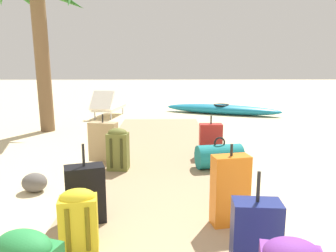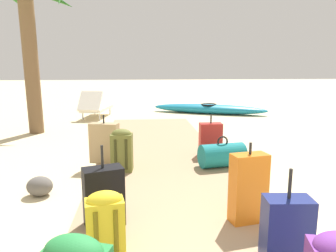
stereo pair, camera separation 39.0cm
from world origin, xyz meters
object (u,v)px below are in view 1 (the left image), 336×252
at_px(suitcase_tan, 103,142).
at_px(lounge_chair, 108,106).
at_px(suitcase_orange, 230,190).
at_px(backpack_olive, 118,148).
at_px(suitcase_navy, 256,237).
at_px(duffel_bag_teal, 219,156).
at_px(suitcase_black, 85,194).
at_px(suitcase_red, 211,140).
at_px(palm_tree_far_left, 41,11).
at_px(backpack_yellow, 79,218).
at_px(kayak, 221,109).

xyz_separation_m(suitcase_tan, lounge_chair, (-0.73, 4.67, -0.05)).
height_order(suitcase_orange, lounge_chair, suitcase_orange).
distance_m(backpack_olive, suitcase_navy, 2.60).
bearing_deg(backpack_olive, lounge_chair, 101.13).
bearing_deg(duffel_bag_teal, suitcase_orange, -96.67).
xyz_separation_m(suitcase_black, suitcase_tan, (-0.18, 1.92, 0.03)).
xyz_separation_m(suitcase_red, backpack_olive, (-1.38, -0.64, 0.05)).
bearing_deg(suitcase_red, suitcase_orange, -93.96).
relative_size(suitcase_navy, lounge_chair, 0.46).
xyz_separation_m(suitcase_navy, palm_tree_far_left, (-3.30, 5.38, 2.33)).
bearing_deg(suitcase_orange, suitcase_tan, 126.94).
bearing_deg(suitcase_black, suitcase_orange, -2.93).
relative_size(backpack_olive, palm_tree_far_left, 0.16).
height_order(backpack_olive, suitcase_tan, suitcase_tan).
height_order(suitcase_black, palm_tree_far_left, palm_tree_far_left).
bearing_deg(duffel_bag_teal, backpack_yellow, -125.57).
bearing_deg(backpack_olive, suitcase_navy, -61.16).
xyz_separation_m(lounge_chair, kayak, (3.46, 0.54, -0.18)).
bearing_deg(duffel_bag_teal, palm_tree_far_left, 138.48).
xyz_separation_m(backpack_olive, backpack_yellow, (-0.04, -1.98, -0.04)).
relative_size(suitcase_black, suitcase_navy, 1.00).
bearing_deg(suitcase_navy, suitcase_red, 87.61).
relative_size(backpack_yellow, kayak, 0.14).
distance_m(duffel_bag_teal, palm_tree_far_left, 5.21).
xyz_separation_m(duffel_bag_teal, lounge_chair, (-2.41, 5.04, 0.08)).
height_order(suitcase_red, kayak, suitcase_red).
bearing_deg(suitcase_black, lounge_chair, 97.84).
relative_size(suitcase_tan, suitcase_navy, 0.97).
bearing_deg(suitcase_tan, suitcase_black, -84.62).
xyz_separation_m(backpack_yellow, lounge_chair, (-0.96, 7.06, -0.02)).
distance_m(suitcase_navy, palm_tree_far_left, 6.73).
distance_m(suitcase_orange, lounge_chair, 7.02).
xyz_separation_m(backpack_olive, palm_tree_far_left, (-2.04, 3.11, 2.29)).
height_order(suitcase_red, duffel_bag_teal, suitcase_red).
distance_m(backpack_yellow, suitcase_navy, 1.32).
bearing_deg(palm_tree_far_left, suitcase_red, -35.79).
xyz_separation_m(suitcase_black, palm_tree_far_left, (-1.95, 4.61, 2.32)).
height_order(suitcase_black, suitcase_tan, suitcase_black).
xyz_separation_m(backpack_yellow, kayak, (2.49, 7.60, -0.19)).
xyz_separation_m(suitcase_black, backpack_olive, (0.09, 1.51, 0.04)).
height_order(suitcase_black, backpack_yellow, suitcase_black).
relative_size(backpack_olive, kayak, 0.16).
relative_size(duffel_bag_teal, palm_tree_far_left, 0.19).
xyz_separation_m(duffel_bag_teal, palm_tree_far_left, (-3.46, 3.06, 2.42)).
xyz_separation_m(suitcase_navy, lounge_chair, (-2.25, 7.36, -0.02)).
bearing_deg(suitcase_orange, backpack_yellow, -162.29).
bearing_deg(suitcase_orange, suitcase_red, 86.04).
bearing_deg(backpack_olive, palm_tree_far_left, 123.34).
bearing_deg(backpack_olive, duffel_bag_teal, 1.96).
height_order(suitcase_red, backpack_yellow, suitcase_red).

